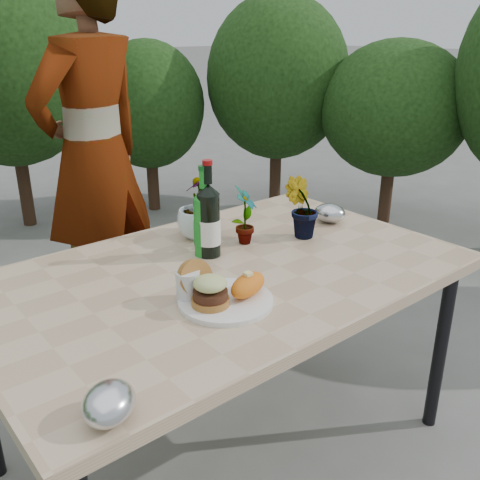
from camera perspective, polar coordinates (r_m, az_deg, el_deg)
ground at (r=2.21m, az=-1.41°, el=-21.09°), size 80.00×80.00×0.00m
patio_table at (r=1.81m, az=-1.61°, el=-4.79°), size 1.60×1.00×0.75m
shrub_hedge at (r=3.04m, az=-16.44°, el=13.32°), size 6.95×5.09×2.09m
dinner_plate at (r=1.57m, az=-1.53°, el=-6.52°), size 0.28×0.28×0.01m
burger_stack at (r=1.53m, az=-3.62°, el=-5.12°), size 0.11×0.16×0.11m
sweet_potato at (r=1.58m, az=0.85°, el=-4.81°), size 0.17×0.12×0.06m
grilled_veg at (r=1.64m, az=-3.07°, el=-4.53°), size 0.08×0.05×0.03m
wine_bottle at (r=1.85m, az=-3.36°, el=1.97°), size 0.08×0.08×0.34m
sparkling_water at (r=1.86m, az=-3.79°, el=1.80°), size 0.08×0.08×0.32m
plastic_cup at (r=1.57m, az=-5.56°, el=-4.96°), size 0.07×0.07×0.09m
seedling_left at (r=1.96m, az=0.53°, el=2.68°), size 0.14×0.14×0.22m
seedling_mid at (r=2.04m, az=6.57°, el=3.42°), size 0.16×0.16×0.23m
seedling_right at (r=2.07m, az=-4.19°, el=3.96°), size 0.19×0.19×0.24m
blue_bowl at (r=2.04m, az=-4.65°, el=1.76°), size 0.17×0.17×0.11m
foil_packet_left at (r=1.17m, az=-13.83°, el=-16.53°), size 0.17×0.17×0.08m
foil_packet_right at (r=2.24m, az=9.54°, el=2.84°), size 0.15×0.16×0.08m
person at (r=2.69m, az=-15.25°, el=8.55°), size 0.78×0.64×1.85m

